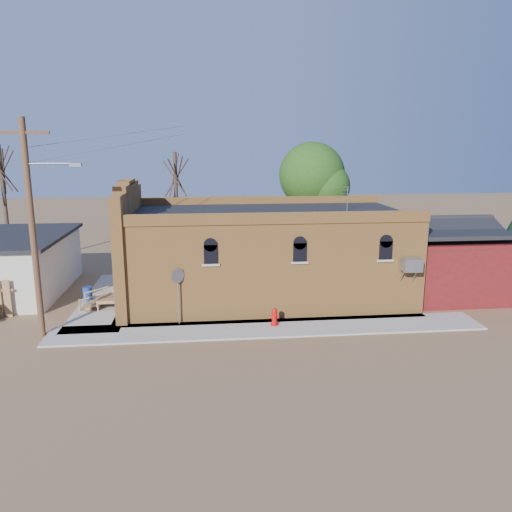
{
  "coord_description": "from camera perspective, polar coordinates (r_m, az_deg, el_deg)",
  "views": [
    {
      "loc": [
        -1.28,
        -19.63,
        7.92
      ],
      "look_at": [
        1.34,
        4.98,
        2.4
      ],
      "focal_mm": 35.0,
      "sensor_mm": 36.0,
      "label": 1
    }
  ],
  "objects": [
    {
      "name": "utility_pole",
      "position": [
        22.15,
        -24.1,
        3.31
      ],
      "size": [
        3.12,
        0.26,
        9.0
      ],
      "color": "#462A1C",
      "rests_on": "ground"
    },
    {
      "name": "red_shed",
      "position": [
        28.75,
        20.46,
        0.44
      ],
      "size": [
        5.4,
        6.4,
        4.3
      ],
      "color": "#55150E",
      "rests_on": "ground"
    },
    {
      "name": "tree_bare_far",
      "position": [
        35.99,
        -27.1,
        8.74
      ],
      "size": [
        2.8,
        2.8,
        8.16
      ],
      "color": "#4F392D",
      "rests_on": "ground"
    },
    {
      "name": "fire_hydrant",
      "position": [
        22.3,
        2.13,
        -6.95
      ],
      "size": [
        0.45,
        0.43,
        0.79
      ],
      "rotation": [
        0.0,
        0.0,
        -0.22
      ],
      "color": "#BF0D0A",
      "rests_on": "sidewalk_south"
    },
    {
      "name": "ground",
      "position": [
        21.2,
        -2.2,
        -9.37
      ],
      "size": [
        120.0,
        120.0,
        0.0
      ],
      "primitive_type": "plane",
      "color": "olive",
      "rests_on": "ground"
    },
    {
      "name": "tree_leafy",
      "position": [
        33.97,
        6.39,
        9.15
      ],
      "size": [
        4.4,
        4.4,
        8.15
      ],
      "color": "#4F392D",
      "rests_on": "ground"
    },
    {
      "name": "brick_bar",
      "position": [
        25.9,
        0.55,
        0.13
      ],
      "size": [
        16.4,
        7.97,
        6.3
      ],
      "color": "#C7833C",
      "rests_on": "ground"
    },
    {
      "name": "sidewalk_west",
      "position": [
        27.28,
        -16.46,
        -4.75
      ],
      "size": [
        2.6,
        10.0,
        0.08
      ],
      "primitive_type": "cube",
      "color": "#9E9991",
      "rests_on": "ground"
    },
    {
      "name": "tree_bare_near",
      "position": [
        32.73,
        -9.19,
        8.99
      ],
      "size": [
        2.8,
        2.8,
        7.65
      ],
      "color": "#4F392D",
      "rests_on": "ground"
    },
    {
      "name": "trash_barrel",
      "position": [
        27.13,
        -18.69,
        -4.11
      ],
      "size": [
        0.52,
        0.52,
        0.72
      ],
      "primitive_type": "cylinder",
      "rotation": [
        0.0,
        0.0,
        0.12
      ],
      "color": "navy",
      "rests_on": "sidewalk_west"
    },
    {
      "name": "stop_sign",
      "position": [
        22.24,
        -8.92,
        -2.84
      ],
      "size": [
        0.58,
        0.49,
        2.58
      ],
      "rotation": [
        0.0,
        0.0,
        0.26
      ],
      "color": "gray",
      "rests_on": "sidewalk_south"
    },
    {
      "name": "sidewalk_south",
      "position": [
        22.16,
        1.55,
        -8.26
      ],
      "size": [
        19.0,
        2.2,
        0.08
      ],
      "primitive_type": "cube",
      "color": "#9E9991",
      "rests_on": "ground"
    }
  ]
}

